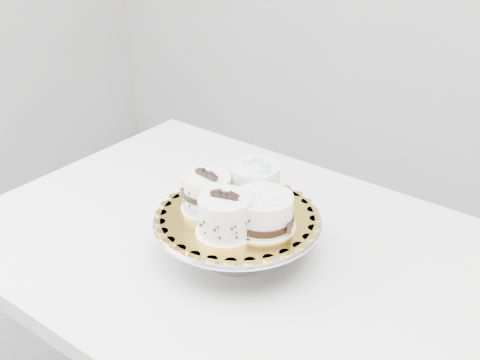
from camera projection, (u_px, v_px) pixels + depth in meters
The scene contains 7 objects.
table at pixel (251, 278), 1.29m from camera, with size 1.32×0.97×0.75m.
cake_stand at pixel (237, 229), 1.20m from camera, with size 0.33×0.33×0.09m.
cake_board at pixel (237, 216), 1.19m from camera, with size 0.31×0.31×0.00m, color gold.
cake_swirl at pixel (225, 216), 1.12m from camera, with size 0.12×0.12×0.09m.
cake_banded at pixel (207, 194), 1.20m from camera, with size 0.12×0.12×0.09m.
cake_dots at pixel (255, 182), 1.23m from camera, with size 0.13×0.13×0.08m.
cake_ribbon at pixel (264, 212), 1.14m from camera, with size 0.15×0.15×0.07m.
Camera 1 is at (0.46, -0.84, 1.47)m, focal length 45.00 mm.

